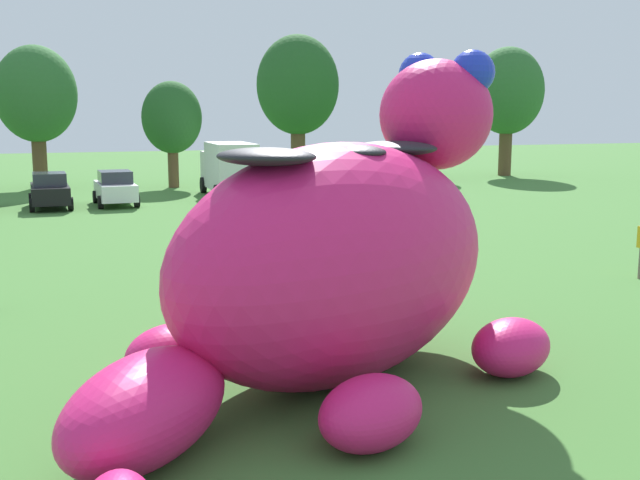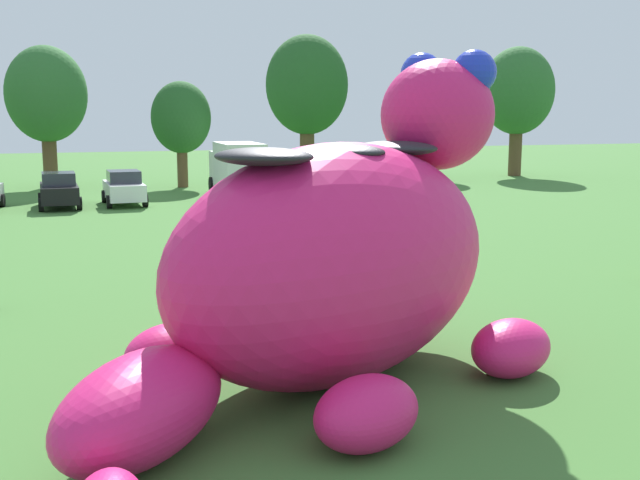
{
  "view_description": "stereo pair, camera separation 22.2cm",
  "coord_description": "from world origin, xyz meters",
  "views": [
    {
      "loc": [
        -3.87,
        -12.55,
        4.58
      ],
      "look_at": [
        0.82,
        0.48,
        2.27
      ],
      "focal_mm": 43.21,
      "sensor_mm": 36.0,
      "label": 1
    },
    {
      "loc": [
        -3.66,
        -12.63,
        4.58
      ],
      "look_at": [
        0.82,
        0.48,
        2.27
      ],
      "focal_mm": 43.21,
      "sensor_mm": 36.0,
      "label": 2
    }
  ],
  "objects": [
    {
      "name": "box_truck",
      "position": [
        5.61,
        28.51,
        1.6
      ],
      "size": [
        2.54,
        6.47,
        2.95
      ],
      "color": "silver",
      "rests_on": "ground"
    },
    {
      "name": "car_black",
      "position": [
        -3.63,
        26.37,
        0.86
      ],
      "size": [
        2.0,
        4.13,
        1.72
      ],
      "color": "black",
      "rests_on": "ground"
    },
    {
      "name": "tree_mid_right",
      "position": [
        20.44,
        34.59,
        4.18
      ],
      "size": [
        3.6,
        3.6,
        6.38
      ],
      "color": "brown",
      "rests_on": "ground"
    },
    {
      "name": "car_white",
      "position": [
        -0.57,
        26.58,
        0.86
      ],
      "size": [
        2.03,
        4.15,
        1.72
      ],
      "color": "white",
      "rests_on": "ground"
    },
    {
      "name": "ground_plane",
      "position": [
        0.0,
        0.0,
        0.0
      ],
      "size": [
        160.0,
        160.0,
        0.0
      ],
      "primitive_type": "plane",
      "color": "#427533"
    },
    {
      "name": "tree_centre_left",
      "position": [
        -4.04,
        37.26,
        5.57
      ],
      "size": [
        4.8,
        4.8,
        8.52
      ],
      "color": "brown",
      "rests_on": "ground"
    },
    {
      "name": "tree_right",
      "position": [
        27.76,
        35.66,
        5.99
      ],
      "size": [
        5.16,
        5.16,
        9.16
      ],
      "color": "brown",
      "rests_on": "ground"
    },
    {
      "name": "tree_centre",
      "position": [
        3.63,
        34.83,
        4.2
      ],
      "size": [
        3.62,
        3.62,
        6.42
      ],
      "color": "brown",
      "rests_on": "ground"
    },
    {
      "name": "tree_centre_right",
      "position": [
        12.07,
        36.07,
        6.24
      ],
      "size": [
        5.38,
        5.38,
        9.54
      ],
      "color": "brown",
      "rests_on": "ground"
    },
    {
      "name": "giant_inflatable_creature",
      "position": [
        0.81,
        -0.54,
        2.11
      ],
      "size": [
        9.45,
        9.51,
        5.77
      ],
      "color": "#E01E6B",
      "rests_on": "ground"
    }
  ]
}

